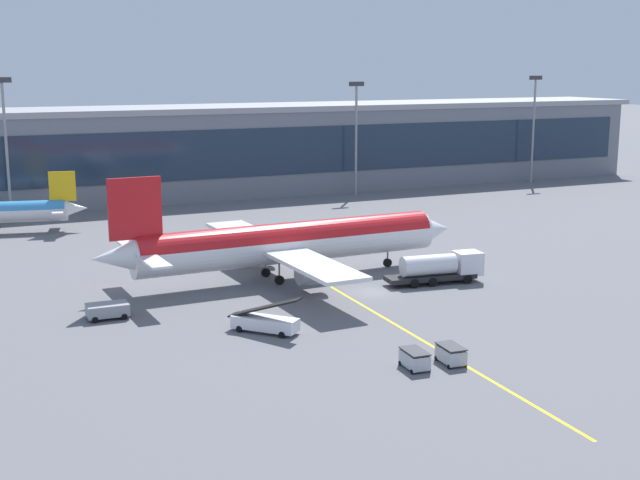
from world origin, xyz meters
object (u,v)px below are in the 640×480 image
Objects in this scene: pushback_tug at (107,310)px; fuel_tanker at (441,267)px; belt_loader at (265,322)px; baggage_cart_1 at (451,354)px; baggage_cart_0 at (415,359)px; main_airliner at (287,243)px.

fuel_tanker is at bearing -2.88° from pushback_tug.
belt_loader is 17.23m from baggage_cart_1.
baggage_cart_1 is (3.19, -0.23, 0.00)m from baggage_cart_0.
pushback_tug is (-11.86, 10.19, -0.14)m from belt_loader.
pushback_tug is at bearing 139.34° from belt_loader.
fuel_tanker is at bearing 19.57° from belt_loader.
main_airliner is at bearing 17.94° from pushback_tug.
pushback_tug is 30.42m from baggage_cart_0.
pushback_tug is (-35.51, 1.78, -0.90)m from fuel_tanker.
baggage_cart_1 is at bearing -87.92° from main_airliner.
baggage_cart_0 is at bearing -93.89° from main_airliner.
main_airliner is 19.66m from belt_loader.
belt_loader reaches higher than fuel_tanker.
main_airliner is 22.48m from pushback_tug.
pushback_tug is 1.41× the size of baggage_cart_1.
belt_loader reaches higher than baggage_cart_1.
main_airliner is at bearing 61.39° from belt_loader.
belt_loader is (-9.30, -17.04, -3.10)m from main_airliner.
main_airliner is 15.52× the size of baggage_cart_1.
pushback_tug is (-21.16, -6.85, -3.24)m from main_airliner.
fuel_tanker reaches higher than baggage_cart_1.
baggage_cart_0 is at bearing 175.93° from baggage_cart_1.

